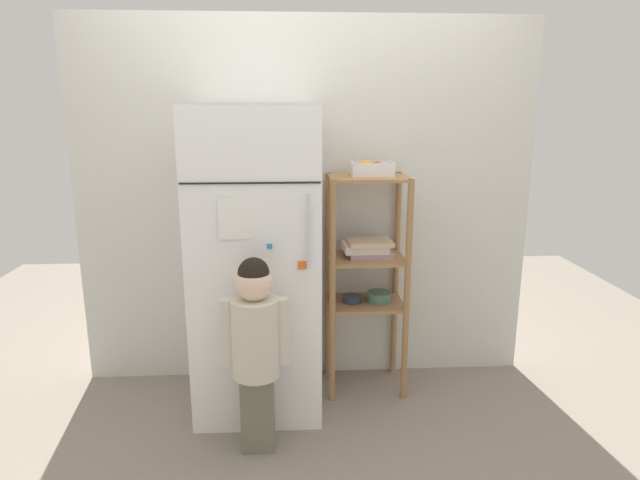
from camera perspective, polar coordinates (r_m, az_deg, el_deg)
name	(u,v)px	position (r m, az deg, el deg)	size (l,w,h in m)	color
ground_plane	(310,400)	(3.32, -1.07, -16.40)	(6.00, 6.00, 0.00)	gray
kitchen_wall_back	(306,205)	(3.29, -1.43, 3.64)	(2.73, 0.03, 2.18)	silver
refrigerator	(257,262)	(3.01, -6.63, -2.31)	(0.68, 0.68, 1.68)	white
child_standing	(255,337)	(2.65, -6.77, -10.03)	(0.32, 0.24, 0.99)	#6F6C56
pantry_shelf_unit	(367,264)	(3.19, 4.93, -2.47)	(0.46, 0.36, 1.29)	#9E7247
fruit_bin	(371,169)	(3.10, 5.39, 7.41)	(0.23, 0.15, 0.09)	white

